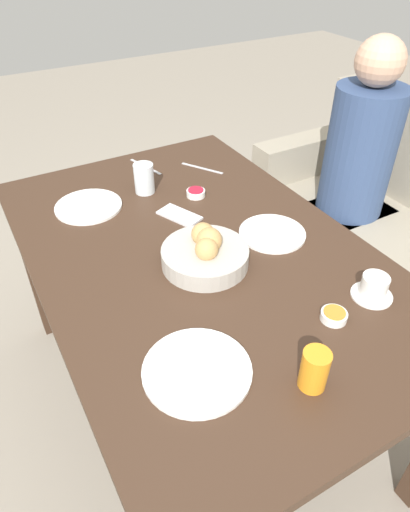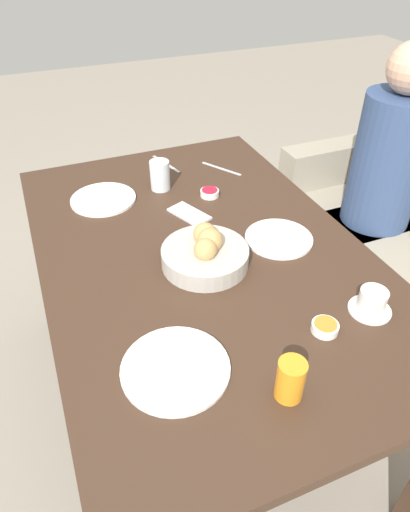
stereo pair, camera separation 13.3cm
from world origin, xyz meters
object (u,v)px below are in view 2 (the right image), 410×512
at_px(jam_bowl_berry, 210,193).
at_px(seated_person, 377,205).
at_px(water_tumbler, 161,175).
at_px(cell_phone, 189,214).
at_px(plate_far_center, 279,238).
at_px(knife_silver, 221,169).
at_px(plate_near_left, 103,199).
at_px(plate_near_right, 175,368).
at_px(coffee_cup, 372,302).
at_px(juice_glass, 290,380).
at_px(fork_silver, 166,164).
at_px(bread_basket, 205,253).
at_px(jam_bowl_honey, 325,327).

bearing_deg(jam_bowl_berry, seated_person, 90.05).
distance_m(water_tumbler, cell_phone, 0.22).
bearing_deg(plate_far_center, knife_silver, 176.83).
bearing_deg(cell_phone, water_tumbler, -172.22).
relative_size(seated_person, plate_near_left, 5.26).
height_order(plate_near_right, coffee_cup, coffee_cup).
height_order(plate_far_center, coffee_cup, coffee_cup).
xyz_separation_m(plate_far_center, coffee_cup, (0.37, 0.06, 0.03)).
distance_m(plate_far_center, cell_phone, 0.32).
xyz_separation_m(seated_person, plate_near_left, (-0.11, -1.19, 0.24)).
bearing_deg(knife_silver, plate_near_left, -82.75).
bearing_deg(coffee_cup, plate_far_center, -170.38).
bearing_deg(water_tumbler, coffee_cup, 20.18).
distance_m(juice_glass, knife_silver, 1.07).
height_order(seated_person, fork_silver, seated_person).
xyz_separation_m(juice_glass, water_tumbler, (-0.97, 0.03, 0.00)).
bearing_deg(plate_near_right, cell_phone, 156.55).
xyz_separation_m(juice_glass, knife_silver, (-1.03, 0.30, -0.05)).
xyz_separation_m(seated_person, plate_far_center, (0.34, -0.72, 0.24)).
relative_size(coffee_cup, cell_phone, 0.67).
height_order(plate_near_left, juice_glass, juice_glass).
xyz_separation_m(plate_near_right, water_tumbler, (-0.82, 0.23, 0.05)).
height_order(plate_near_left, fork_silver, plate_near_left).
height_order(water_tumbler, knife_silver, water_tumbler).
relative_size(bread_basket, jam_bowl_berry, 3.76).
bearing_deg(juice_glass, bread_basket, 179.27).
xyz_separation_m(coffee_cup, knife_silver, (-0.89, -0.03, -0.03)).
bearing_deg(seated_person, water_tumbler, -97.05).
bearing_deg(fork_silver, knife_silver, 57.05).
distance_m(seated_person, knife_silver, 0.75).
relative_size(plate_near_left, fork_silver, 1.28).
height_order(jam_bowl_berry, cell_phone, jam_bowl_berry).
bearing_deg(knife_silver, coffee_cup, 2.22).
xyz_separation_m(juice_glass, jam_bowl_honey, (-0.13, 0.18, -0.04)).
bearing_deg(plate_far_center, plate_near_left, -134.24).
height_order(plate_near_left, jam_bowl_berry, jam_bowl_berry).
relative_size(plate_near_left, jam_bowl_berry, 3.41).
distance_m(bread_basket, plate_near_right, 0.40).
bearing_deg(plate_near_left, fork_silver, 122.04).
distance_m(seated_person, bread_basket, 1.08).
distance_m(plate_near_right, fork_silver, 1.05).
bearing_deg(coffee_cup, seated_person, 137.03).
height_order(juice_glass, coffee_cup, juice_glass).
distance_m(plate_far_center, coffee_cup, 0.38).
distance_m(plate_far_center, water_tumbler, 0.52).
height_order(seated_person, bread_basket, seated_person).
height_order(coffee_cup, fork_silver, coffee_cup).
bearing_deg(plate_far_center, jam_bowl_honey, -12.82).
height_order(plate_near_right, plate_far_center, same).
height_order(plate_far_center, jam_bowl_berry, jam_bowl_berry).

